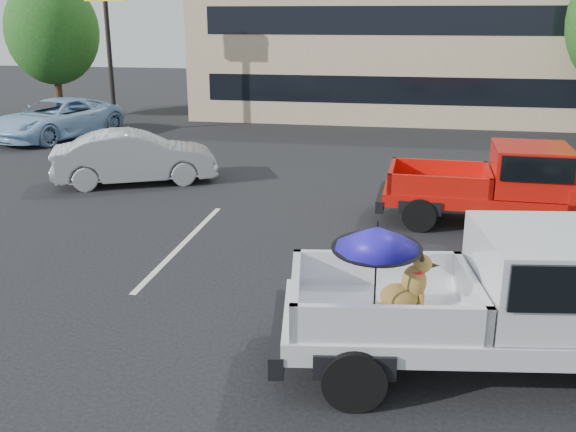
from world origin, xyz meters
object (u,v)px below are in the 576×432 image
(tree_left, at_px, (52,31))
(motel_sign, at_px, (106,8))
(blue_suv, at_px, (57,119))
(red_pickup, at_px, (521,182))
(silver_sedan, at_px, (135,157))
(silver_pickup, at_px, (524,295))
(tree_back, at_px, (512,15))

(tree_left, bearing_deg, motel_sign, -36.87)
(motel_sign, distance_m, tree_left, 5.08)
(motel_sign, height_order, blue_suv, motel_sign)
(tree_left, xyz_separation_m, red_pickup, (17.78, -12.51, -2.77))
(silver_sedan, xyz_separation_m, blue_suv, (-5.58, 5.79, 0.01))
(red_pickup, xyz_separation_m, blue_suv, (-15.27, 7.80, -0.24))
(silver_sedan, bearing_deg, red_pickup, -125.97)
(tree_left, xyz_separation_m, silver_pickup, (16.84, -18.80, -2.68))
(red_pickup, distance_m, blue_suv, 17.15)
(tree_left, height_order, blue_suv, tree_left)
(motel_sign, bearing_deg, tree_back, 32.01)
(silver_pickup, distance_m, silver_sedan, 12.06)
(silver_sedan, relative_size, blue_suv, 0.83)
(silver_sedan, height_order, blue_suv, blue_suv)
(blue_suv, bearing_deg, motel_sign, 65.44)
(silver_pickup, xyz_separation_m, red_pickup, (0.94, 6.28, -0.09))
(tree_left, xyz_separation_m, silver_sedan, (8.09, -10.50, -3.02))
(red_pickup, xyz_separation_m, silver_sedan, (-9.69, 2.01, -0.25))
(tree_back, relative_size, blue_suv, 1.37)
(motel_sign, distance_m, silver_sedan, 9.41)
(red_pickup, height_order, blue_suv, red_pickup)
(silver_pickup, height_order, silver_sedan, silver_pickup)
(red_pickup, relative_size, blue_suv, 1.04)
(motel_sign, relative_size, tree_left, 1.00)
(tree_left, bearing_deg, red_pickup, -35.13)
(tree_back, bearing_deg, blue_suv, -146.20)
(motel_sign, distance_m, silver_pickup, 20.67)
(motel_sign, height_order, silver_sedan, motel_sign)
(silver_sedan, bearing_deg, tree_left, 13.38)
(silver_sedan, bearing_deg, tree_back, -58.48)
(silver_pickup, relative_size, blue_suv, 1.14)
(tree_left, bearing_deg, silver_sedan, -52.37)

